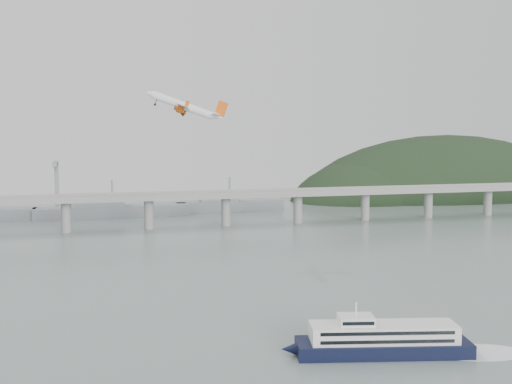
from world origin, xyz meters
name	(u,v)px	position (x,y,z in m)	size (l,w,h in m)	color
ground	(301,316)	(0.00, 0.00, 0.00)	(900.00, 900.00, 0.00)	slate
bridge	(194,200)	(-1.15, 200.00, 17.65)	(800.00, 22.00, 23.90)	gray
headland	(458,215)	(285.18, 331.75, -19.34)	(365.00, 155.00, 156.00)	black
ferry	(383,340)	(9.71, -38.08, 3.96)	(76.54, 26.24, 14.61)	black
airliner	(185,107)	(-23.95, 86.09, 71.90)	(37.00, 34.18, 15.36)	white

